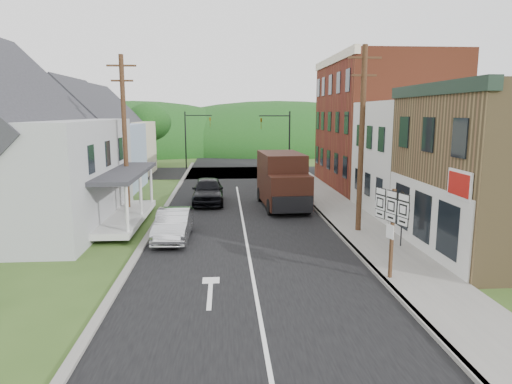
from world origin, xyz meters
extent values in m
plane|color=#2D4719|center=(0.00, 0.00, 0.00)|extent=(120.00, 120.00, 0.00)
cube|color=black|center=(0.00, 10.00, 0.00)|extent=(9.00, 90.00, 0.02)
cube|color=black|center=(0.00, 27.00, 0.00)|extent=(60.00, 9.00, 0.02)
cube|color=slate|center=(5.90, 8.00, 0.07)|extent=(2.80, 55.00, 0.15)
cube|color=slate|center=(4.55, 8.00, 0.07)|extent=(0.20, 55.00, 0.15)
cube|color=slate|center=(-4.65, 8.00, 0.06)|extent=(0.30, 55.00, 0.12)
cube|color=silver|center=(11.30, 7.50, 3.25)|extent=(8.00, 7.00, 6.50)
cube|color=maroon|center=(11.30, 17.00, 5.00)|extent=(8.00, 12.00, 10.00)
cube|color=#A5A8AB|center=(-12.00, 6.00, 2.75)|extent=(10.00, 12.00, 5.50)
cube|color=#8FA6C3|center=(-11.00, 17.00, 2.50)|extent=(7.00, 8.00, 5.00)
cube|color=beige|center=(-11.50, 26.00, 2.50)|extent=(7.00, 8.00, 5.00)
cylinder|color=#472D19|center=(5.60, 3.50, 4.50)|extent=(0.26, 0.26, 9.00)
cube|color=#472D19|center=(5.60, 3.50, 8.40)|extent=(1.60, 0.10, 0.10)
cube|color=#472D19|center=(5.60, 3.50, 7.60)|extent=(1.20, 0.10, 0.10)
cylinder|color=#472D19|center=(-6.50, 8.00, 4.50)|extent=(0.26, 0.26, 9.00)
cube|color=#472D19|center=(-6.50, 8.00, 8.40)|extent=(1.60, 0.10, 0.10)
cube|color=#472D19|center=(-6.50, 8.00, 7.60)|extent=(1.20, 0.10, 0.10)
cylinder|color=black|center=(5.00, 23.50, 3.00)|extent=(0.14, 0.14, 6.00)
cylinder|color=black|center=(3.60, 23.50, 5.60)|extent=(2.80, 0.10, 0.10)
imported|color=olive|center=(2.40, 23.50, 4.90)|extent=(0.16, 0.20, 1.00)
cylinder|color=black|center=(-5.00, 30.50, 3.00)|extent=(0.14, 0.14, 6.00)
cylinder|color=black|center=(-3.60, 30.50, 5.60)|extent=(2.80, 0.10, 0.10)
imported|color=olive|center=(-2.40, 30.50, 4.90)|extent=(0.16, 0.20, 1.00)
cylinder|color=#382616|center=(-19.00, 20.00, 2.38)|extent=(0.36, 0.36, 4.76)
cylinder|color=#382616|center=(-9.00, 32.00, 1.96)|extent=(0.36, 0.36, 3.92)
ellipsoid|color=#103710|center=(-9.00, 32.00, 4.90)|extent=(4.80, 4.80, 4.08)
ellipsoid|color=#103710|center=(0.00, 55.00, 0.00)|extent=(90.00, 30.00, 16.00)
imported|color=silver|center=(-3.38, 2.87, 0.71)|extent=(1.61, 4.33, 1.41)
imported|color=black|center=(-2.06, 11.48, 0.84)|extent=(2.04, 4.95, 1.68)
cube|color=black|center=(2.60, 10.42, 1.86)|extent=(2.71, 4.80, 3.08)
cube|color=black|center=(2.76, 7.67, 1.33)|extent=(2.53, 1.84, 2.02)
cube|color=black|center=(2.75, 7.88, 2.17)|extent=(2.30, 1.40, 0.05)
cube|color=black|center=(2.82, 6.77, 0.80)|extent=(2.34, 0.29, 0.95)
cylinder|color=black|center=(1.65, 7.71, 0.48)|extent=(0.35, 0.97, 0.95)
cylinder|color=black|center=(3.87, 7.84, 0.48)|extent=(0.35, 0.97, 0.95)
cylinder|color=black|center=(1.40, 11.94, 0.48)|extent=(0.35, 0.97, 0.95)
cylinder|color=black|center=(3.62, 12.07, 0.48)|extent=(0.35, 0.97, 0.95)
cube|color=#472D19|center=(4.80, -3.07, 1.73)|extent=(0.12, 0.12, 3.16)
cube|color=black|center=(4.75, -3.09, 2.72)|extent=(0.54, 1.75, 0.07)
cube|color=white|center=(4.89, -3.71, 3.13)|extent=(0.15, 0.48, 0.20)
cube|color=white|center=(4.89, -3.71, 2.72)|extent=(0.17, 0.53, 0.50)
cube|color=white|center=(4.89, -3.71, 2.32)|extent=(0.15, 0.48, 0.25)
cube|color=white|center=(4.71, -3.10, 3.13)|extent=(0.15, 0.48, 0.20)
cube|color=white|center=(4.71, -3.10, 2.72)|extent=(0.17, 0.53, 0.50)
cube|color=white|center=(4.71, -3.10, 2.32)|extent=(0.15, 0.48, 0.25)
cube|color=white|center=(4.54, -2.49, 3.13)|extent=(0.15, 0.48, 0.20)
cube|color=white|center=(4.54, -2.49, 2.72)|extent=(0.17, 0.53, 0.50)
cube|color=white|center=(4.54, -2.49, 2.32)|extent=(0.15, 0.48, 0.25)
cube|color=white|center=(4.71, -3.10, 1.82)|extent=(0.13, 0.40, 0.50)
cylinder|color=black|center=(6.64, 0.63, 1.32)|extent=(0.07, 0.07, 2.34)
cube|color=black|center=(6.58, 0.63, 2.29)|extent=(0.17, 0.67, 0.69)
cube|color=yellow|center=(6.59, 0.63, 2.29)|extent=(0.16, 0.61, 0.62)
camera|label=1|loc=(-0.99, -18.02, 5.87)|focal=32.00mm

